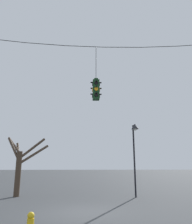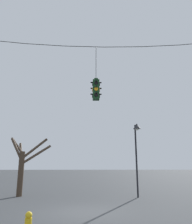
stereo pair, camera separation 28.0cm
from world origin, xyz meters
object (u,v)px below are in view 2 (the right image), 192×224
object	(u,v)px
street_lamp	(137,139)
bare_tree	(23,163)
fire_hydrant	(28,224)
traffic_light_over_intersection	(96,89)

from	to	relation	value
street_lamp	bare_tree	distance (m)	8.76
bare_tree	fire_hydrant	xyz separation A→B (m)	(2.94, -9.60, -1.98)
bare_tree	fire_hydrant	size ratio (longest dim) A/B	6.00
bare_tree	fire_hydrant	world-z (taller)	bare_tree
bare_tree	traffic_light_over_intersection	bearing A→B (deg)	-50.69
traffic_light_over_intersection	street_lamp	xyz separation A→B (m)	(3.21, 4.85, -2.05)
street_lamp	fire_hydrant	distance (m)	10.40
street_lamp	bare_tree	xyz separation A→B (m)	(-8.46, 1.57, -1.65)
traffic_light_over_intersection	fire_hydrant	xyz separation A→B (m)	(-2.32, -3.18, -5.69)
street_lamp	bare_tree	bearing A→B (deg)	169.51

